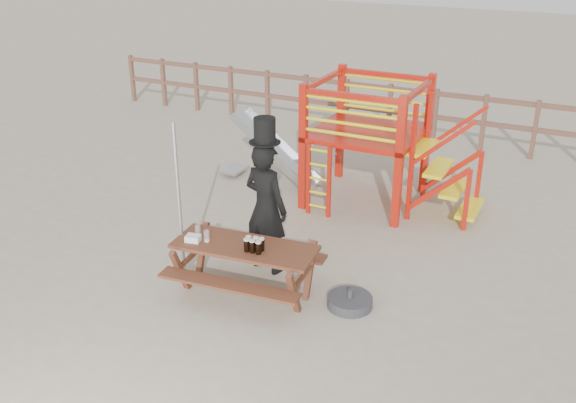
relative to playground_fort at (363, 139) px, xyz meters
name	(u,v)px	position (x,y,z in m)	size (l,w,h in m)	color
ground	(252,297)	(-0.12, -3.58, -1.07)	(60.00, 60.00, 0.00)	tan
back_fence	(412,108)	(-0.12, 3.42, -0.34)	(15.09, 0.09, 1.20)	brown
playground_fort	(363,139)	(0.00, 0.00, 0.00)	(4.71, 1.84, 2.10)	#B8190C
picnic_table	(245,263)	(-0.24, -3.53, -0.63)	(1.92, 1.42, 0.70)	brown
man_with_hat	(266,204)	(-0.31, -2.83, -0.11)	(0.75, 0.57, 2.16)	black
metal_pole	(179,206)	(-1.12, -3.63, 0.03)	(0.05, 0.05, 2.20)	#B2B2B7
parasol_base	(350,302)	(1.07, -3.22, -1.01)	(0.57, 0.57, 0.24)	#323237
paper_bag	(193,238)	(-0.87, -3.73, -0.33)	(0.18, 0.14, 0.08)	white
stout_pints	(254,245)	(-0.06, -3.61, -0.29)	(0.25, 0.17, 0.17)	black
empty_glasses	(202,234)	(-0.81, -3.62, -0.30)	(0.26, 0.15, 0.15)	silver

